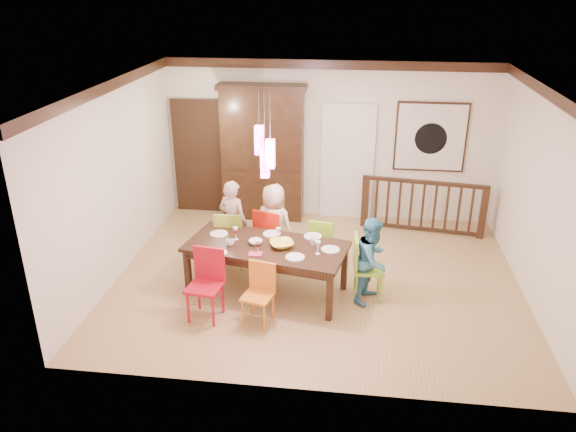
# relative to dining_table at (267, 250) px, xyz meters

# --- Properties ---
(floor) EXTENTS (6.00, 6.00, 0.00)m
(floor) POSITION_rel_dining_table_xyz_m (0.69, 0.46, -0.67)
(floor) COLOR #A68250
(floor) RESTS_ON ground
(ceiling) EXTENTS (6.00, 6.00, 0.00)m
(ceiling) POSITION_rel_dining_table_xyz_m (0.69, 0.46, 2.23)
(ceiling) COLOR white
(ceiling) RESTS_ON wall_back
(wall_back) EXTENTS (6.00, 0.00, 6.00)m
(wall_back) POSITION_rel_dining_table_xyz_m (0.69, 2.96, 0.78)
(wall_back) COLOR beige
(wall_back) RESTS_ON floor
(wall_left) EXTENTS (0.00, 5.00, 5.00)m
(wall_left) POSITION_rel_dining_table_xyz_m (-2.31, 0.46, 0.78)
(wall_left) COLOR beige
(wall_left) RESTS_ON floor
(wall_right) EXTENTS (0.00, 5.00, 5.00)m
(wall_right) POSITION_rel_dining_table_xyz_m (3.69, 0.46, 0.78)
(wall_right) COLOR beige
(wall_right) RESTS_ON floor
(crown_molding) EXTENTS (6.00, 5.00, 0.16)m
(crown_molding) POSITION_rel_dining_table_xyz_m (0.69, 0.46, 2.15)
(crown_molding) COLOR black
(crown_molding) RESTS_ON wall_back
(panel_door) EXTENTS (1.04, 0.07, 2.24)m
(panel_door) POSITION_rel_dining_table_xyz_m (-1.71, 2.91, 0.38)
(panel_door) COLOR black
(panel_door) RESTS_ON wall_back
(white_doorway) EXTENTS (0.97, 0.05, 2.22)m
(white_doorway) POSITION_rel_dining_table_xyz_m (1.04, 2.93, 0.38)
(white_doorway) COLOR silver
(white_doorway) RESTS_ON wall_back
(painting) EXTENTS (1.25, 0.06, 1.25)m
(painting) POSITION_rel_dining_table_xyz_m (2.49, 2.92, 0.93)
(painting) COLOR black
(painting) RESTS_ON wall_back
(pendant_cluster) EXTENTS (0.27, 0.21, 1.14)m
(pendant_cluster) POSITION_rel_dining_table_xyz_m (0.00, -0.00, 1.44)
(pendant_cluster) COLOR #E745A6
(pendant_cluster) RESTS_ON ceiling
(dining_table) EXTENTS (2.39, 1.43, 0.75)m
(dining_table) POSITION_rel_dining_table_xyz_m (0.00, 0.00, 0.00)
(dining_table) COLOR black
(dining_table) RESTS_ON floor
(chair_far_left) EXTENTS (0.45, 0.45, 0.95)m
(chair_far_left) POSITION_rel_dining_table_xyz_m (-0.68, 0.72, -0.13)
(chair_far_left) COLOR olive
(chair_far_left) RESTS_ON floor
(chair_far_mid) EXTENTS (0.56, 0.56, 0.98)m
(chair_far_mid) POSITION_rel_dining_table_xyz_m (-0.05, 0.82, -0.11)
(chair_far_mid) COLOR #B8190A
(chair_far_mid) RESTS_ON floor
(chair_far_right) EXTENTS (0.46, 0.46, 0.86)m
(chair_far_right) POSITION_rel_dining_table_xyz_m (0.76, 0.83, -0.18)
(chair_far_right) COLOR #89CC26
(chair_far_right) RESTS_ON floor
(chair_near_left) EXTENTS (0.49, 0.49, 0.96)m
(chair_near_left) POSITION_rel_dining_table_xyz_m (-0.70, -0.77, -0.12)
(chair_near_left) COLOR #A80C1E
(chair_near_left) RESTS_ON floor
(chair_near_mid) EXTENTS (0.45, 0.45, 0.83)m
(chair_near_mid) POSITION_rel_dining_table_xyz_m (0.01, -0.81, -0.20)
(chair_near_mid) COLOR orange
(chair_near_mid) RESTS_ON floor
(chair_end_right) EXTENTS (0.44, 0.44, 0.93)m
(chair_end_right) POSITION_rel_dining_table_xyz_m (1.44, 0.04, -0.14)
(chair_end_right) COLOR #8CBE2E
(chair_end_right) RESTS_ON floor
(china_hutch) EXTENTS (1.58, 0.46, 2.49)m
(china_hutch) POSITION_rel_dining_table_xyz_m (-0.51, 2.76, 0.58)
(china_hutch) COLOR black
(china_hutch) RESTS_ON floor
(balustrade) EXTENTS (2.18, 0.38, 0.96)m
(balustrade) POSITION_rel_dining_table_xyz_m (2.40, 2.41, -0.17)
(balustrade) COLOR black
(balustrade) RESTS_ON floor
(person_far_left) EXTENTS (0.59, 0.50, 1.38)m
(person_far_left) POSITION_rel_dining_table_xyz_m (-0.66, 0.84, 0.02)
(person_far_left) COLOR beige
(person_far_left) RESTS_ON floor
(person_far_mid) EXTENTS (0.76, 0.63, 1.33)m
(person_far_mid) POSITION_rel_dining_table_xyz_m (-0.02, 0.86, -0.01)
(person_far_mid) COLOR beige
(person_far_mid) RESTS_ON floor
(person_end_right) EXTENTS (0.68, 0.74, 1.24)m
(person_end_right) POSITION_rel_dining_table_xyz_m (1.48, -0.02, -0.05)
(person_end_right) COLOR teal
(person_end_right) RESTS_ON floor
(serving_bowl) EXTENTS (0.42, 0.42, 0.08)m
(serving_bowl) POSITION_rel_dining_table_xyz_m (0.22, -0.03, 0.12)
(serving_bowl) COLOR yellow
(serving_bowl) RESTS_ON dining_table
(small_bowl) EXTENTS (0.22, 0.22, 0.06)m
(small_bowl) POSITION_rel_dining_table_xyz_m (-0.15, 0.01, 0.11)
(small_bowl) COLOR white
(small_bowl) RESTS_ON dining_table
(cup_left) EXTENTS (0.15, 0.15, 0.09)m
(cup_left) POSITION_rel_dining_table_xyz_m (-0.50, -0.08, 0.13)
(cup_left) COLOR silver
(cup_left) RESTS_ON dining_table
(cup_right) EXTENTS (0.12, 0.12, 0.10)m
(cup_right) POSITION_rel_dining_table_xyz_m (0.65, 0.08, 0.13)
(cup_right) COLOR silver
(cup_right) RESTS_ON dining_table
(plate_far_left) EXTENTS (0.26, 0.26, 0.01)m
(plate_far_left) POSITION_rel_dining_table_xyz_m (-0.75, 0.26, 0.09)
(plate_far_left) COLOR white
(plate_far_left) RESTS_ON dining_table
(plate_far_mid) EXTENTS (0.26, 0.26, 0.01)m
(plate_far_mid) POSITION_rel_dining_table_xyz_m (0.02, 0.36, 0.09)
(plate_far_mid) COLOR white
(plate_far_mid) RESTS_ON dining_table
(plate_far_right) EXTENTS (0.26, 0.26, 0.01)m
(plate_far_right) POSITION_rel_dining_table_xyz_m (0.62, 0.35, 0.09)
(plate_far_right) COLOR white
(plate_far_right) RESTS_ON dining_table
(plate_near_left) EXTENTS (0.26, 0.26, 0.01)m
(plate_near_left) POSITION_rel_dining_table_xyz_m (-0.62, -0.34, 0.09)
(plate_near_left) COLOR white
(plate_near_left) RESTS_ON dining_table
(plate_near_mid) EXTENTS (0.26, 0.26, 0.01)m
(plate_near_mid) POSITION_rel_dining_table_xyz_m (0.44, -0.34, 0.09)
(plate_near_mid) COLOR white
(plate_near_mid) RESTS_ON dining_table
(plate_end_right) EXTENTS (0.26, 0.26, 0.01)m
(plate_end_right) POSITION_rel_dining_table_xyz_m (0.90, -0.05, 0.09)
(plate_end_right) COLOR white
(plate_end_right) RESTS_ON dining_table
(wine_glass_a) EXTENTS (0.08, 0.08, 0.19)m
(wine_glass_a) POSITION_rel_dining_table_xyz_m (-0.46, 0.12, 0.17)
(wine_glass_a) COLOR #590C19
(wine_glass_a) RESTS_ON dining_table
(wine_glass_b) EXTENTS (0.08, 0.08, 0.19)m
(wine_glass_b) POSITION_rel_dining_table_xyz_m (0.15, 0.18, 0.17)
(wine_glass_b) COLOR silver
(wine_glass_b) RESTS_ON dining_table
(wine_glass_c) EXTENTS (0.08, 0.08, 0.19)m
(wine_glass_c) POSITION_rel_dining_table_xyz_m (-0.08, -0.26, 0.17)
(wine_glass_c) COLOR #590C19
(wine_glass_c) RESTS_ON dining_table
(wine_glass_d) EXTENTS (0.08, 0.08, 0.19)m
(wine_glass_d) POSITION_rel_dining_table_xyz_m (0.74, -0.19, 0.17)
(wine_glass_d) COLOR silver
(wine_glass_d) RESTS_ON dining_table
(napkin) EXTENTS (0.18, 0.14, 0.01)m
(napkin) POSITION_rel_dining_table_xyz_m (-0.10, -0.31, 0.09)
(napkin) COLOR #D83359
(napkin) RESTS_ON dining_table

